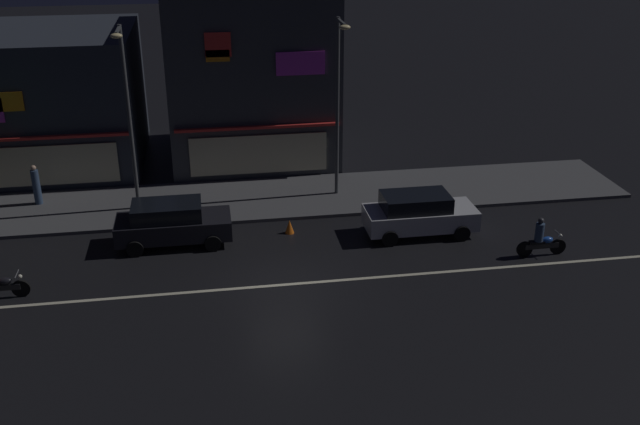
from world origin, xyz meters
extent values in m
plane|color=black|center=(0.00, 0.00, 0.00)|extent=(140.00, 140.00, 0.00)
cube|color=beige|center=(0.00, 0.00, 0.01)|extent=(30.22, 0.16, 0.01)
cube|color=#4C4C4F|center=(0.00, 7.59, 0.07)|extent=(31.81, 4.66, 0.14)
cube|color=#2D333D|center=(-9.54, 14.31, 3.22)|extent=(8.22, 8.67, 6.43)
cube|color=red|center=(-9.54, 9.85, 2.60)|extent=(7.80, 0.24, 0.12)
cube|color=beige|center=(-9.54, 9.91, 1.30)|extent=(6.57, 0.06, 1.80)
cube|color=#383A3F|center=(0.00, 13.91, 4.40)|extent=(7.82, 7.87, 8.80)
cube|color=red|center=(0.00, 9.85, 2.60)|extent=(7.43, 0.24, 0.12)
cube|color=#D83FD8|center=(1.97, 9.91, 5.41)|extent=(2.16, 0.08, 1.03)
cube|color=red|center=(-1.58, 9.91, 6.32)|extent=(1.12, 0.08, 1.04)
cube|color=orange|center=(-1.62, 9.91, 5.86)|extent=(1.02, 0.08, 0.51)
cube|color=beige|center=(0.00, 9.91, 1.30)|extent=(6.25, 0.06, 1.80)
cylinder|color=#47494C|center=(-5.30, 7.27, 3.92)|extent=(0.16, 0.16, 7.56)
cube|color=#47494C|center=(-5.30, 6.57, 7.60)|extent=(0.10, 1.40, 0.10)
ellipsoid|color=#F9E099|center=(-5.30, 5.87, 7.52)|extent=(0.44, 0.32, 0.20)
cylinder|color=#47494C|center=(3.19, 7.56, 3.93)|extent=(0.16, 0.16, 7.59)
cube|color=#47494C|center=(3.19, 6.86, 7.63)|extent=(0.10, 1.40, 0.10)
ellipsoid|color=#F9E099|center=(3.19, 6.16, 7.55)|extent=(0.44, 0.32, 0.20)
cylinder|color=#334766|center=(-9.53, 8.42, 0.89)|extent=(0.32, 0.32, 1.50)
sphere|color=tan|center=(-9.53, 8.42, 1.75)|extent=(0.22, 0.22, 0.22)
cube|color=silver|center=(5.69, 3.22, 0.69)|extent=(4.30, 1.78, 0.76)
cube|color=black|center=(5.48, 3.22, 1.37)|extent=(2.58, 1.57, 0.60)
cube|color=#F9F2CC|center=(7.80, 3.83, 0.79)|extent=(0.08, 0.20, 0.12)
cube|color=#F9F2CC|center=(7.80, 2.62, 0.79)|extent=(0.08, 0.20, 0.12)
cylinder|color=black|center=(7.11, 4.11, 0.31)|extent=(0.62, 0.20, 0.62)
cylinder|color=black|center=(7.11, 2.33, 0.31)|extent=(0.62, 0.20, 0.62)
cylinder|color=black|center=(4.27, 4.11, 0.31)|extent=(0.62, 0.20, 0.62)
cylinder|color=black|center=(4.27, 2.33, 0.31)|extent=(0.62, 0.20, 0.62)
cube|color=black|center=(-3.75, 3.89, 0.69)|extent=(4.30, 1.78, 0.76)
cube|color=black|center=(-3.97, 3.89, 1.37)|extent=(2.58, 1.57, 0.60)
cube|color=#F9F2CC|center=(-1.64, 4.49, 0.79)|extent=(0.08, 0.20, 0.12)
cube|color=#F9F2CC|center=(-1.64, 3.28, 0.79)|extent=(0.08, 0.20, 0.12)
cylinder|color=black|center=(-2.33, 4.78, 0.31)|extent=(0.62, 0.20, 0.62)
cylinder|color=black|center=(-2.33, 3.00, 0.31)|extent=(0.62, 0.20, 0.62)
cylinder|color=black|center=(-5.17, 4.78, 0.31)|extent=(0.62, 0.20, 0.62)
cylinder|color=black|center=(-5.17, 3.00, 0.31)|extent=(0.62, 0.20, 0.62)
cylinder|color=black|center=(10.23, 0.69, 0.30)|extent=(0.60, 0.08, 0.60)
cylinder|color=black|center=(8.93, 0.69, 0.30)|extent=(0.60, 0.10, 0.60)
cube|color=black|center=(9.58, 0.69, 0.40)|extent=(1.30, 0.14, 0.20)
ellipsoid|color=#1E4CB2|center=(9.78, 0.69, 0.62)|extent=(0.44, 0.26, 0.24)
cube|color=black|center=(9.38, 0.69, 0.55)|extent=(0.56, 0.22, 0.10)
cylinder|color=slate|center=(10.18, 0.69, 0.85)|extent=(0.03, 0.60, 0.03)
sphere|color=white|center=(10.27, 0.69, 0.75)|extent=(0.14, 0.14, 0.14)
cylinder|color=#334766|center=(9.43, 0.69, 0.95)|extent=(0.32, 0.32, 0.70)
sphere|color=#333338|center=(9.43, 0.69, 1.41)|extent=(0.22, 0.22, 0.22)
cylinder|color=black|center=(-8.69, 0.63, 0.30)|extent=(0.60, 0.08, 0.60)
cube|color=black|center=(-9.34, 0.63, 0.40)|extent=(1.30, 0.14, 0.20)
ellipsoid|color=black|center=(-9.14, 0.63, 0.62)|extent=(0.44, 0.26, 0.24)
cylinder|color=slate|center=(-8.74, 0.63, 0.85)|extent=(0.03, 0.60, 0.03)
sphere|color=white|center=(-8.65, 0.63, 0.75)|extent=(0.14, 0.14, 0.14)
cone|color=orange|center=(0.67, 4.09, 0.28)|extent=(0.36, 0.36, 0.55)
camera|label=1|loc=(-2.33, -21.75, 12.33)|focal=41.06mm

